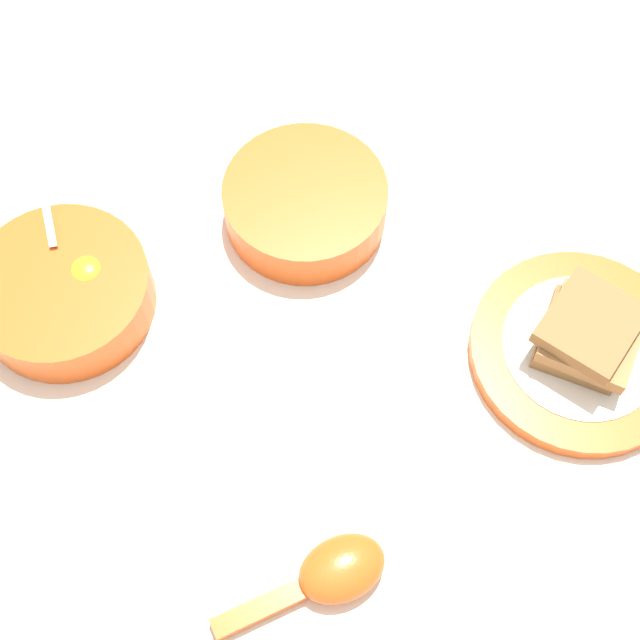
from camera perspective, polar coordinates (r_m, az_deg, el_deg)
ground_plane at (r=0.82m, az=1.06°, el=0.49°), size 3.00×3.00×0.00m
egg_bowl at (r=0.83m, az=-16.08°, el=1.77°), size 0.16×0.16×0.07m
toast_plate at (r=0.82m, az=16.27°, el=-1.90°), size 0.20×0.20×0.02m
toast_sandwich at (r=0.80m, az=16.82°, el=-0.79°), size 0.09×0.09×0.04m
soup_spoon at (r=0.73m, az=0.69°, el=-15.95°), size 0.11×0.14×0.03m
congee_bowl at (r=0.85m, az=-0.95°, el=7.58°), size 0.16×0.16×0.05m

